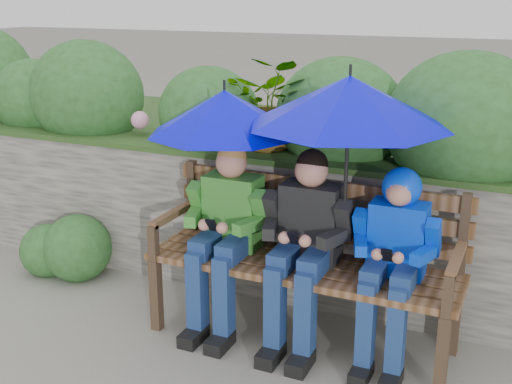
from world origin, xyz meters
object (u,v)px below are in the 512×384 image
at_px(boy_left, 226,227).
at_px(boy_right, 394,250).
at_px(park_bench, 306,251).
at_px(boy_middle, 305,240).
at_px(umbrella_right, 349,101).
at_px(umbrella_left, 225,112).

xyz_separation_m(boy_left, boy_right, (1.05, 0.02, 0.02)).
distance_m(park_bench, boy_middle, 0.15).
height_order(park_bench, umbrella_right, umbrella_right).
height_order(park_bench, boy_left, boy_left).
bearing_deg(boy_middle, umbrella_right, 9.71).
height_order(boy_middle, umbrella_left, umbrella_left).
bearing_deg(park_bench, umbrella_right, -13.32).
xyz_separation_m(boy_middle, boy_right, (0.53, 0.02, 0.02)).
xyz_separation_m(boy_middle, umbrella_right, (0.22, 0.04, 0.84)).
bearing_deg(umbrella_right, boy_left, -177.16).
bearing_deg(boy_middle, umbrella_left, 173.33).
distance_m(umbrella_left, umbrella_right, 0.79).
bearing_deg(park_bench, umbrella_left, -176.58).
distance_m(boy_middle, umbrella_right, 0.87).
distance_m(boy_right, umbrella_left, 1.29).
bearing_deg(boy_left, park_bench, 10.79).
bearing_deg(umbrella_right, boy_middle, -170.29).
distance_m(park_bench, boy_right, 0.57).
xyz_separation_m(boy_right, umbrella_right, (-0.30, 0.02, 0.82)).
bearing_deg(umbrella_right, park_bench, 166.68).
xyz_separation_m(park_bench, boy_right, (0.55, -0.08, 0.13)).
relative_size(boy_right, umbrella_right, 1.01).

